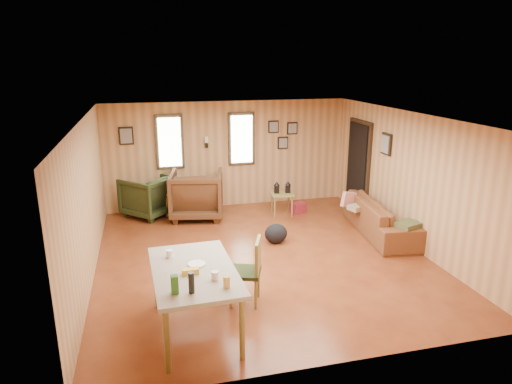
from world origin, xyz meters
TOP-DOWN VIEW (x-y plane):
  - room at (0.17, 0.27)m, footprint 5.54×6.04m
  - sofa at (2.58, 0.50)m, footprint 0.94×2.34m
  - recliner_brown at (-0.82, 2.32)m, footprint 1.26×1.20m
  - recliner_green at (-1.82, 2.70)m, footprint 1.28×1.28m
  - end_table at (-1.25, 2.67)m, footprint 0.51×0.46m
  - side_table at (1.00, 2.06)m, footprint 0.53×0.53m
  - cooler at (1.38, 2.08)m, footprint 0.37×0.31m
  - backpack at (0.41, 0.53)m, footprint 0.47×0.38m
  - sofa_pillows at (2.33, 0.25)m, footprint 0.89×1.74m
  - dining_table at (-1.37, -1.97)m, footprint 1.05×1.68m
  - dining_chair at (-0.55, -1.45)m, footprint 0.55×0.55m

SIDE VIEW (x-z plane):
  - cooler at x=1.38m, z-range 0.00..0.22m
  - backpack at x=0.41m, z-range 0.00..0.37m
  - end_table at x=-1.25m, z-range 0.04..0.68m
  - sofa at x=2.58m, z-range 0.00..0.89m
  - recliner_green at x=-1.82m, z-range 0.00..0.96m
  - sofa_pillows at x=2.33m, z-range 0.32..0.68m
  - side_table at x=1.00m, z-range 0.14..0.89m
  - dining_chair at x=-0.55m, z-range 0.06..1.00m
  - recliner_brown at x=-0.82m, z-range 0.00..1.11m
  - dining_table at x=-1.37m, z-range 0.22..1.30m
  - room at x=0.17m, z-range -0.02..2.43m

